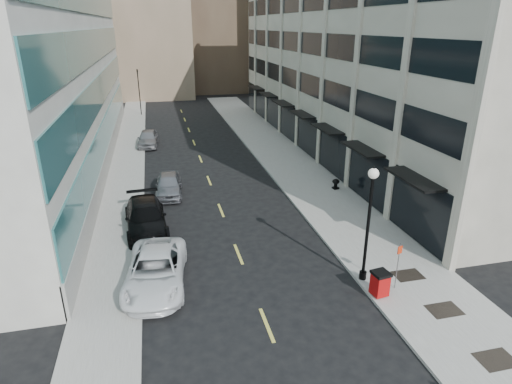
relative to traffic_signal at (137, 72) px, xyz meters
name	(u,v)px	position (x,y,z in m)	size (l,w,h in m)	color
ground	(281,359)	(5.50, -48.00, -5.72)	(160.00, 160.00, 0.00)	black
sidewalk_right	(299,173)	(13.00, -28.00, -5.64)	(5.00, 80.00, 0.15)	gray
sidewalk_left	(124,186)	(-1.00, -28.00, -5.64)	(3.00, 80.00, 0.15)	gray
building_right	(373,53)	(22.44, -21.01, 3.28)	(15.30, 46.50, 18.25)	beige
skyline_tan_near	(144,9)	(1.50, 20.00, 8.28)	(14.00, 18.00, 28.00)	#9C7F66
skyline_tan_far	(90,28)	(-8.50, 30.00, 5.28)	(12.00, 14.00, 22.00)	#9C7F66
skyline_stone	(274,34)	(23.50, 18.00, 4.28)	(10.00, 14.00, 20.00)	beige
grate_near	(496,360)	(13.10, -50.00, -5.56)	(1.40, 1.00, 0.01)	black
grate_mid	(444,310)	(13.10, -47.00, -5.56)	(1.40, 1.00, 0.01)	black
grate_far	(408,275)	(13.10, -44.20, -5.56)	(1.40, 1.00, 0.01)	black
road_centerline	(214,194)	(5.50, -31.00, -5.71)	(0.15, 68.20, 0.01)	#D8CC4C
traffic_signal	(137,72)	(0.00, 0.00, 0.00)	(0.66, 0.66, 6.98)	black
car_white_van	(156,271)	(1.16, -42.00, -4.91)	(2.67, 5.79, 1.61)	white
car_black_pickup	(146,217)	(0.70, -35.88, -4.88)	(2.34, 5.75, 1.67)	black
car_silver_sedan	(169,185)	(2.30, -30.36, -4.94)	(1.85, 4.59, 1.56)	gray
car_grey_sedan	(148,138)	(0.89, -16.28, -4.90)	(1.92, 4.78, 1.63)	gray
trash_bin	(380,283)	(10.90, -45.34, -4.93)	(0.82, 0.87, 1.19)	#B30C0B
lamppost	(369,215)	(10.80, -43.95, -2.21)	(0.48, 0.48, 5.71)	black
sign_post	(398,259)	(11.90, -45.01, -4.06)	(0.27, 0.11, 2.34)	slate
urn_planter	(336,183)	(14.38, -32.37, -5.11)	(0.54, 0.54, 0.75)	black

